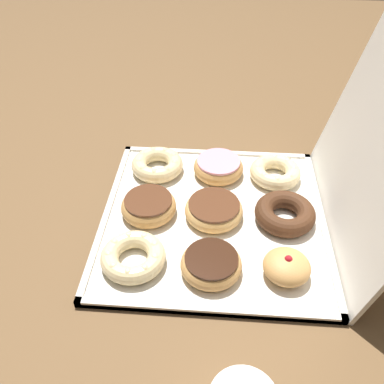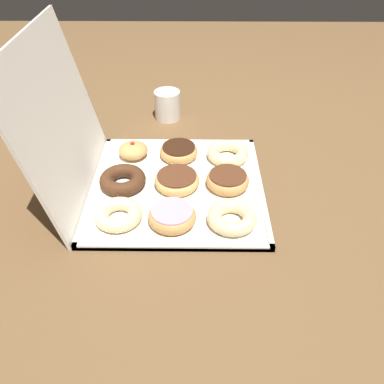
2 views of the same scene
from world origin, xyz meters
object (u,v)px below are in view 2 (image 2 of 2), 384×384
(donut_box, at_px, (177,187))
(cruller_donut_6, at_px, (118,214))
(pink_frosted_donut_3, at_px, (172,216))
(chocolate_cake_ring_donut_7, at_px, (123,180))
(coffee_mug, at_px, (168,104))
(chocolate_frosted_donut_1, at_px, (228,180))
(chocolate_frosted_donut_5, at_px, (177,151))
(cruller_donut_2, at_px, (228,153))
(jelly_filled_donut_8, at_px, (133,150))
(cruller_donut_0, at_px, (232,217))
(chocolate_frosted_donut_4, at_px, (177,181))

(donut_box, distance_m, cruller_donut_6, 0.19)
(donut_box, distance_m, pink_frosted_donut_3, 0.14)
(chocolate_cake_ring_donut_7, height_order, coffee_mug, coffee_mug)
(chocolate_frosted_donut_1, height_order, chocolate_frosted_donut_5, chocolate_frosted_donut_1)
(cruller_donut_2, xyz_separation_m, chocolate_cake_ring_donut_7, (-0.13, 0.28, 0.00))
(chocolate_cake_ring_donut_7, xyz_separation_m, jelly_filled_donut_8, (0.13, -0.01, 0.00))
(cruller_donut_2, xyz_separation_m, jelly_filled_donut_8, (0.01, 0.27, 0.00))
(pink_frosted_donut_3, distance_m, chocolate_frosted_donut_5, 0.27)
(donut_box, distance_m, cruller_donut_0, 0.19)
(cruller_donut_0, xyz_separation_m, chocolate_frosted_donut_5, (0.27, 0.14, 0.00))
(cruller_donut_6, bearing_deg, cruller_donut_2, -45.97)
(cruller_donut_2, relative_size, cruller_donut_6, 1.04)
(donut_box, bearing_deg, jelly_filled_donut_8, 43.79)
(donut_box, xyz_separation_m, chocolate_cake_ring_donut_7, (0.00, 0.14, 0.02))
(donut_box, height_order, cruller_donut_0, cruller_donut_0)
(cruller_donut_6, xyz_separation_m, jelly_filled_donut_8, (0.27, -0.00, 0.00))
(donut_box, distance_m, coffee_mug, 0.39)
(chocolate_frosted_donut_1, height_order, jelly_filled_donut_8, jelly_filled_donut_8)
(donut_box, bearing_deg, chocolate_frosted_donut_1, -89.15)
(cruller_donut_0, xyz_separation_m, chocolate_frosted_donut_4, (0.14, 0.13, 0.00))
(cruller_donut_2, relative_size, chocolate_frosted_donut_4, 1.00)
(chocolate_frosted_donut_1, xyz_separation_m, jelly_filled_donut_8, (0.13, 0.26, 0.00))
(cruller_donut_2, xyz_separation_m, pink_frosted_donut_3, (-0.27, 0.14, 0.00))
(cruller_donut_0, xyz_separation_m, chocolate_frosted_donut_1, (0.14, 0.00, 0.00))
(donut_box, height_order, chocolate_frosted_donut_1, chocolate_frosted_donut_1)
(chocolate_frosted_donut_4, xyz_separation_m, jelly_filled_donut_8, (0.14, 0.13, 0.00))
(cruller_donut_2, xyz_separation_m, chocolate_frosted_donut_5, (0.01, 0.14, 0.00))
(cruller_donut_6, bearing_deg, pink_frosted_donut_3, -92.95)
(cruller_donut_0, bearing_deg, cruller_donut_6, 88.38)
(cruller_donut_6, bearing_deg, donut_box, -44.93)
(chocolate_frosted_donut_1, bearing_deg, chocolate_cake_ring_donut_7, 90.30)
(cruller_donut_0, distance_m, cruller_donut_6, 0.26)
(chocolate_frosted_donut_5, relative_size, chocolate_cake_ring_donut_7, 0.90)
(cruller_donut_6, distance_m, coffee_mug, 0.53)
(chocolate_frosted_donut_1, relative_size, coffee_mug, 1.06)
(chocolate_frosted_donut_1, xyz_separation_m, chocolate_frosted_donut_5, (0.13, 0.13, -0.00))
(cruller_donut_2, bearing_deg, cruller_donut_6, 134.03)
(cruller_donut_0, height_order, cruller_donut_2, cruller_donut_0)
(jelly_filled_donut_8, height_order, coffee_mug, coffee_mug)
(chocolate_frosted_donut_4, relative_size, jelly_filled_donut_8, 1.41)
(donut_box, relative_size, jelly_filled_donut_8, 5.38)
(chocolate_frosted_donut_1, height_order, chocolate_frosted_donut_4, chocolate_frosted_donut_1)
(chocolate_frosted_donut_4, height_order, cruller_donut_6, same)
(jelly_filled_donut_8, distance_m, coffee_mug, 0.27)
(cruller_donut_0, distance_m, pink_frosted_donut_3, 0.14)
(donut_box, relative_size, cruller_donut_6, 3.96)
(pink_frosted_donut_3, bearing_deg, donut_box, -2.28)
(cruller_donut_2, relative_size, jelly_filled_donut_8, 1.41)
(chocolate_frosted_donut_1, relative_size, chocolate_cake_ring_donut_7, 0.93)
(chocolate_frosted_donut_4, bearing_deg, coffee_mug, 6.75)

